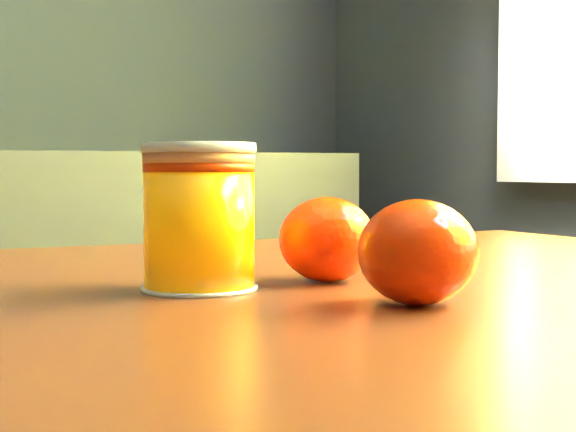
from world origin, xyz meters
name	(u,v)px	position (x,y,z in m)	size (l,w,h in m)	color
table	(258,427)	(1.03, 0.04, 0.68)	(1.12, 0.85, 0.78)	#5F2917
juice_glass	(199,218)	(0.99, 0.03, 0.82)	(0.08, 0.08, 0.10)	orange
orange_front	(418,252)	(1.10, -0.07, 0.81)	(0.07, 0.07, 0.06)	#FB2F05
orange_back	(327,239)	(1.08, 0.04, 0.81)	(0.07, 0.07, 0.06)	#FB2F05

